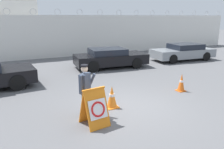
{
  "coord_description": "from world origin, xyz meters",
  "views": [
    {
      "loc": [
        -3.76,
        -6.25,
        3.12
      ],
      "look_at": [
        -0.16,
        1.22,
        0.92
      ],
      "focal_mm": 35.0,
      "sensor_mm": 36.0,
      "label": 1
    }
  ],
  "objects_px": {
    "parked_car_rear_sedan": "(110,58)",
    "security_guard": "(85,88)",
    "traffic_cone_near": "(112,97)",
    "traffic_cone_mid": "(181,83)",
    "parked_car_far_side": "(183,52)",
    "barricade_sign": "(95,107)"
  },
  "relations": [
    {
      "from": "barricade_sign",
      "to": "parked_car_far_side",
      "type": "height_order",
      "value": "parked_car_far_side"
    },
    {
      "from": "security_guard",
      "to": "parked_car_far_side",
      "type": "bearing_deg",
      "value": -13.72
    },
    {
      "from": "barricade_sign",
      "to": "traffic_cone_mid",
      "type": "height_order",
      "value": "barricade_sign"
    },
    {
      "from": "security_guard",
      "to": "traffic_cone_near",
      "type": "distance_m",
      "value": 1.21
    },
    {
      "from": "security_guard",
      "to": "traffic_cone_mid",
      "type": "relative_size",
      "value": 2.2
    },
    {
      "from": "traffic_cone_near",
      "to": "traffic_cone_mid",
      "type": "distance_m",
      "value": 3.48
    },
    {
      "from": "traffic_cone_near",
      "to": "parked_car_rear_sedan",
      "type": "distance_m",
      "value": 6.36
    },
    {
      "from": "barricade_sign",
      "to": "traffic_cone_mid",
      "type": "relative_size",
      "value": 1.48
    },
    {
      "from": "parked_car_rear_sedan",
      "to": "parked_car_far_side",
      "type": "bearing_deg",
      "value": 4.07
    },
    {
      "from": "traffic_cone_near",
      "to": "parked_car_far_side",
      "type": "xyz_separation_m",
      "value": [
        8.55,
        5.64,
        0.23
      ]
    },
    {
      "from": "parked_car_rear_sedan",
      "to": "security_guard",
      "type": "bearing_deg",
      "value": -116.26
    },
    {
      "from": "parked_car_rear_sedan",
      "to": "parked_car_far_side",
      "type": "distance_m",
      "value": 5.9
    },
    {
      "from": "traffic_cone_near",
      "to": "parked_car_far_side",
      "type": "relative_size",
      "value": 0.16
    },
    {
      "from": "barricade_sign",
      "to": "parked_car_rear_sedan",
      "type": "height_order",
      "value": "parked_car_rear_sedan"
    },
    {
      "from": "security_guard",
      "to": "parked_car_rear_sedan",
      "type": "height_order",
      "value": "security_guard"
    },
    {
      "from": "barricade_sign",
      "to": "traffic_cone_mid",
      "type": "bearing_deg",
      "value": 7.34
    },
    {
      "from": "traffic_cone_near",
      "to": "barricade_sign",
      "type": "bearing_deg",
      "value": -136.38
    },
    {
      "from": "barricade_sign",
      "to": "traffic_cone_mid",
      "type": "xyz_separation_m",
      "value": [
        4.48,
        1.26,
        -0.18
      ]
    },
    {
      "from": "traffic_cone_near",
      "to": "traffic_cone_mid",
      "type": "relative_size",
      "value": 1.02
    },
    {
      "from": "parked_car_rear_sedan",
      "to": "parked_car_far_side",
      "type": "relative_size",
      "value": 0.97
    },
    {
      "from": "traffic_cone_near",
      "to": "parked_car_rear_sedan",
      "type": "bearing_deg",
      "value": 65.3
    },
    {
      "from": "traffic_cone_mid",
      "to": "security_guard",
      "type": "bearing_deg",
      "value": -173.41
    }
  ]
}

